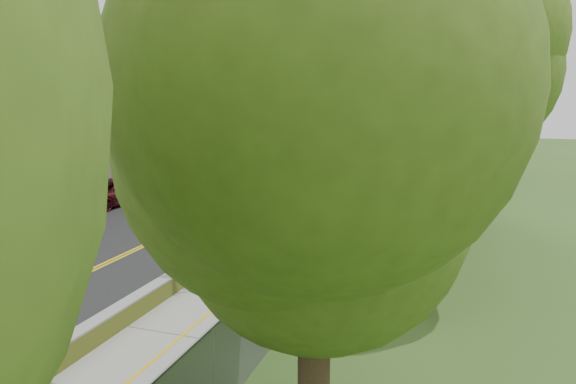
{
  "coord_description": "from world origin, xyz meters",
  "views": [
    {
      "loc": [
        8.98,
        -17.27,
        6.39
      ],
      "look_at": [
        0.5,
        8.0,
        1.4
      ],
      "focal_mm": 32.0,
      "sensor_mm": 36.0,
      "label": 1
    }
  ],
  "objects": [
    {
      "name": "painter_2",
      "position": [
        1.45,
        6.77,
        0.94
      ],
      "size": [
        0.7,
        0.88,
        1.78
      ],
      "primitive_type": "imported",
      "rotation": [
        0.0,
        0.0,
        1.55
      ],
      "color": "black",
      "rests_on": "sidewalk"
    },
    {
      "name": "construction_barrel",
      "position": [
        3.0,
        16.43,
        0.55
      ],
      "size": [
        0.61,
        0.61,
        1.0
      ],
      "primitive_type": "cylinder",
      "color": "orange",
      "rests_on": "sidewalk"
    },
    {
      "name": "streetlight",
      "position": [
        -10.46,
        14.0,
        4.64
      ],
      "size": [
        2.52,
        0.22,
        8.0
      ],
      "color": "gray",
      "rests_on": "ground"
    },
    {
      "name": "concrete_block",
      "position": [
        4.3,
        -4.0,
        0.45
      ],
      "size": [
        1.38,
        1.15,
        0.8
      ],
      "primitive_type": "cube",
      "rotation": [
        0.0,
        0.0,
        -0.23
      ],
      "color": "gray",
      "rests_on": "sidewalk"
    },
    {
      "name": "rock_embankment",
      "position": [
        -13.5,
        15.0,
        2.0
      ],
      "size": [
        5.0,
        66.0,
        4.0
      ],
      "primitive_type": "cube",
      "color": "#595147",
      "rests_on": "ground"
    },
    {
      "name": "car_3",
      "position": [
        -9.0,
        14.44,
        0.7
      ],
      "size": [
        2.17,
        4.69,
        1.33
      ],
      "primitive_type": "imported",
      "rotation": [
        0.0,
        0.0,
        -0.07
      ],
      "color": "black",
      "rests_on": "road"
    },
    {
      "name": "trees_fenceside",
      "position": [
        7.0,
        15.0,
        7.0
      ],
      "size": [
        7.0,
        66.0,
        14.0
      ],
      "primitive_type": null,
      "color": "#567A22",
      "rests_on": "ground"
    },
    {
      "name": "car_6",
      "position": [
        -10.6,
        29.15,
        0.76
      ],
      "size": [
        2.8,
        5.36,
        1.44
      ],
      "primitive_type": "imported",
      "rotation": [
        0.0,
        0.0,
        -0.08
      ],
      "color": "black",
      "rests_on": "road"
    },
    {
      "name": "car_2",
      "position": [
        -10.48,
        7.6,
        0.79
      ],
      "size": [
        2.94,
        5.56,
        1.49
      ],
      "primitive_type": "imported",
      "rotation": [
        0.0,
        0.0,
        -0.09
      ],
      "color": "#56171B",
      "rests_on": "road"
    },
    {
      "name": "sidewalk",
      "position": [
        2.55,
        15.0,
        0.03
      ],
      "size": [
        4.2,
        66.0,
        0.05
      ],
      "primitive_type": "cube",
      "color": "gray",
      "rests_on": "ground"
    },
    {
      "name": "ground",
      "position": [
        0.0,
        0.0,
        0.0
      ],
      "size": [
        140.0,
        140.0,
        0.0
      ],
      "primitive_type": "plane",
      "color": "#33511E",
      "rests_on": "ground"
    },
    {
      "name": "signpost",
      "position": [
        1.05,
        -3.02,
        1.96
      ],
      "size": [
        0.62,
        0.09,
        3.1
      ],
      "color": "gray",
      "rests_on": "sidewalk"
    },
    {
      "name": "road",
      "position": [
        -5.4,
        15.0,
        0.02
      ],
      "size": [
        11.2,
        66.0,
        0.04
      ],
      "primitive_type": "cube",
      "color": "black",
      "rests_on": "ground"
    },
    {
      "name": "trees_embankment",
      "position": [
        -13.0,
        15.0,
        10.5
      ],
      "size": [
        6.4,
        66.0,
        13.0
      ],
      "primitive_type": null,
      "color": "#328425",
      "rests_on": "rock_embankment"
    },
    {
      "name": "person_far",
      "position": [
        2.8,
        23.56,
        0.97
      ],
      "size": [
        1.16,
        0.74,
        1.83
      ],
      "primitive_type": "imported",
      "rotation": [
        0.0,
        0.0,
        3.43
      ],
      "color": "black",
      "rests_on": "sidewalk"
    },
    {
      "name": "jersey_barrier",
      "position": [
        0.25,
        15.0,
        0.3
      ],
      "size": [
        0.42,
        66.0,
        0.6
      ],
      "primitive_type": "cube",
      "color": "#CFEA2E",
      "rests_on": "ground"
    },
    {
      "name": "painter_3",
      "position": [
        0.75,
        4.26,
        0.87
      ],
      "size": [
        0.91,
        1.2,
        1.64
      ],
      "primitive_type": "imported",
      "rotation": [
        0.0,
        0.0,
        1.24
      ],
      "color": "brown",
      "rests_on": "sidewalk"
    },
    {
      "name": "car_8",
      "position": [
        -9.0,
        32.13,
        0.85
      ],
      "size": [
        2.36,
        4.94,
        1.63
      ],
      "primitive_type": "imported",
      "rotation": [
        0.0,
        0.0,
        0.09
      ],
      "color": "#B7B7BA",
      "rests_on": "road"
    },
    {
      "name": "car_4",
      "position": [
        -10.51,
        14.76,
        0.71
      ],
      "size": [
        1.74,
        3.98,
        1.33
      ],
      "primitive_type": "imported",
      "rotation": [
        0.0,
        0.0,
        -0.04
      ],
      "color": "tan",
      "rests_on": "road"
    },
    {
      "name": "chainlink_fence",
      "position": [
        4.65,
        15.0,
        1.0
      ],
      "size": [
        0.04,
        66.0,
        2.0
      ],
      "primitive_type": "cube",
      "color": "slate",
      "rests_on": "ground"
    },
    {
      "name": "painter_0",
      "position": [
        0.75,
        1.0,
        0.95
      ],
      "size": [
        0.59,
        0.89,
        1.79
      ],
      "primitive_type": "imported",
      "rotation": [
        0.0,
        0.0,
        1.54
      ],
      "color": "yellow",
      "rests_on": "sidewalk"
    },
    {
      "name": "car_7",
      "position": [
        -10.6,
        27.8,
        0.72
      ],
      "size": [
        2.24,
        4.81,
        1.36
      ],
      "primitive_type": "imported",
      "rotation": [
        0.0,
        0.0,
        -0.07
      ],
      "color": "maroon",
      "rests_on": "road"
    },
    {
      "name": "painter_1",
      "position": [
        0.75,
        3.65,
        0.9
      ],
      "size": [
        0.47,
        0.66,
        1.71
      ],
      "primitive_type": "imported",
      "rotation": [
        0.0,
        0.0,
        1.67
      ],
      "color": "beige",
      "rests_on": "sidewalk"
    },
    {
      "name": "car_5",
      "position": [
        -10.6,
        24.82,
        0.74
      ],
      "size": [
        1.57,
        4.28,
        1.4
      ],
      "primitive_type": "imported",
      "rotation": [
        0.0,
        0.0,
        0.02
      ],
      "color": "#A8AAAE",
      "rests_on": "road"
    }
  ]
}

